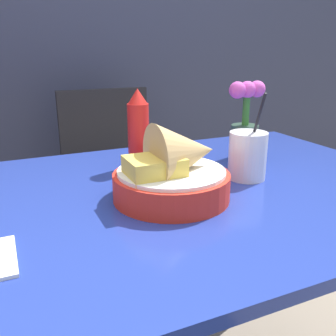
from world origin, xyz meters
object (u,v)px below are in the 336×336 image
at_px(chair_far_window, 112,171).
at_px(flower_vase, 245,124).
at_px(food_basket, 175,172).
at_px(ketchup_bottle, 138,130).
at_px(drink_cup, 247,157).

distance_m(chair_far_window, flower_vase, 0.76).
relative_size(food_basket, ketchup_bottle, 1.18).
bearing_deg(flower_vase, drink_cup, -123.15).
bearing_deg(drink_cup, ketchup_bottle, 139.06).
relative_size(chair_far_window, food_basket, 3.42).
xyz_separation_m(chair_far_window, drink_cup, (0.13, -0.80, 0.26)).
relative_size(chair_far_window, drink_cup, 4.00).
height_order(ketchup_bottle, flower_vase, flower_vase).
bearing_deg(chair_far_window, flower_vase, -71.69).
height_order(food_basket, ketchup_bottle, ketchup_bottle).
height_order(chair_far_window, drink_cup, drink_cup).
distance_m(chair_far_window, drink_cup, 0.85).
xyz_separation_m(drink_cup, flower_vase, (0.09, 0.14, 0.05)).
bearing_deg(chair_far_window, food_basket, -96.33).
distance_m(chair_far_window, food_basket, 0.90).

